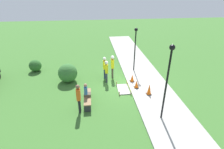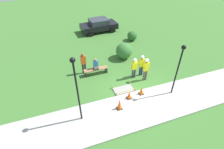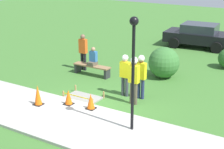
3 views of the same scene
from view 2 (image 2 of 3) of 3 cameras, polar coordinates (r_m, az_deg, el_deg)
ground_plane at (r=12.72m, az=8.36°, el=-5.49°), size 60.00×60.00×0.00m
sidewalk at (r=11.79m, az=11.71°, el=-9.94°), size 28.00×3.02×0.10m
wet_concrete_patch at (r=12.70m, az=3.76°, el=-4.96°), size 1.48×0.86×0.30m
traffic_cone_near_patch at (r=11.05m, az=2.47°, el=-9.62°), size 0.34×0.34×0.79m
traffic_cone_far_patch at (r=11.82m, az=5.67°, el=-6.64°), size 0.34×0.34×0.59m
traffic_cone_sidewalk_edge at (r=12.25m, az=9.59°, el=-5.18°), size 0.34×0.34×0.59m
park_bench at (r=14.05m, az=-5.31°, el=1.40°), size 1.93×0.44×0.51m
person_seated_on_bench at (r=13.81m, az=-5.33°, el=3.21°), size 0.36×0.44×0.89m
worker_supervisor at (r=13.64m, az=9.69°, el=3.52°), size 0.40×0.26×1.83m
worker_assistant at (r=13.32m, az=7.29°, el=2.62°), size 0.40×0.26×1.77m
worker_trainee at (r=13.16m, az=11.07°, el=2.30°), size 0.40×0.28×1.91m
bystander_in_orange_shirt at (r=13.90m, az=-9.33°, el=4.07°), size 0.40×0.24×1.85m
lamppost_near at (r=11.63m, az=21.11°, el=3.38°), size 0.28×0.28×3.71m
lamppost_far at (r=9.03m, az=-11.63°, el=-2.75°), size 0.28×0.28×4.26m
parked_car_black at (r=21.42m, az=-4.30°, el=15.80°), size 4.35×2.41×1.50m
shrub_rounded_near at (r=15.93m, az=3.93°, el=7.72°), size 1.47×1.47×1.47m
shrub_rounded_mid at (r=19.38m, az=6.60°, el=12.45°), size 1.05×1.05×1.05m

